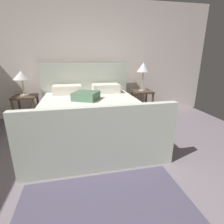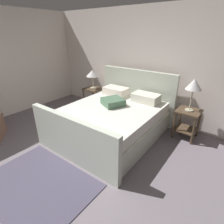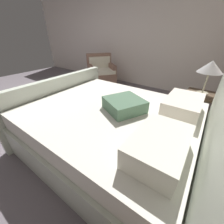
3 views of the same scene
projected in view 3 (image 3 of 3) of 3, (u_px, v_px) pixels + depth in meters
name	position (u px, v px, depth m)	size (l,w,h in m)	color
ground_plane	(32.00, 108.00, 3.02)	(5.64, 6.68, 0.02)	slate
wall_side_left	(111.00, 38.00, 4.39)	(0.12, 6.80, 2.54)	silver
bed	(114.00, 127.00, 1.80)	(1.93, 2.24, 1.21)	beige
nightstand_left	(198.00, 105.00, 2.26)	(0.44, 0.44, 0.60)	#4B3A28
table_lamp_left	(211.00, 68.00, 1.96)	(0.33, 0.33, 0.49)	#B7B293
armchair	(101.00, 74.00, 4.10)	(1.02, 1.02, 0.90)	#866150
area_rug	(45.00, 111.00, 2.90)	(1.64, 1.16, 0.01)	#474254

